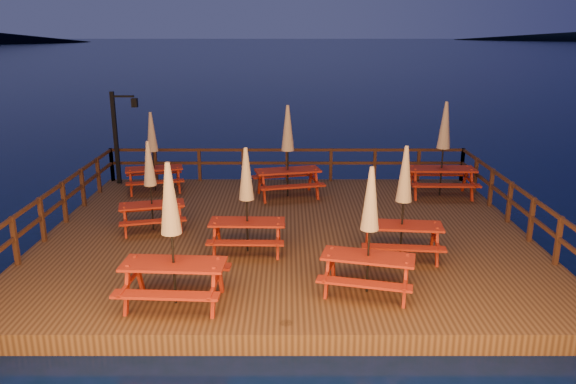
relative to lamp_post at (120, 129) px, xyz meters
name	(u,v)px	position (x,y,z in m)	size (l,w,h in m)	color
ground	(287,246)	(5.39, -4.55, -2.20)	(500.00, 500.00, 0.00)	black
deck	(287,238)	(5.39, -4.55, -2.00)	(12.00, 10.00, 0.40)	#422815
deck_piles	(287,256)	(5.39, -4.55, -2.50)	(11.44, 9.44, 1.40)	#3E1F13
railing	(287,183)	(5.39, -2.77, -1.03)	(11.80, 9.75, 1.10)	#3E1F13
lamp_post	(120,129)	(0.00, 0.00, 0.00)	(0.85, 0.18, 3.00)	black
picnic_table_0	(150,185)	(1.99, -4.45, -0.60)	(1.88, 1.67, 2.29)	maroon
picnic_table_1	(153,151)	(1.24, -0.92, -0.50)	(2.04, 1.82, 2.49)	maroon
picnic_table_2	(403,201)	(7.95, -6.18, -0.48)	(1.92, 1.64, 2.54)	maroon
picnic_table_3	(172,232)	(3.32, -8.40, -0.39)	(1.98, 1.66, 2.71)	maroon
picnic_table_4	(247,199)	(4.49, -5.88, -0.53)	(1.73, 1.44, 2.44)	maroon
picnic_table_5	(288,150)	(5.41, -1.51, -0.35)	(2.25, 1.99, 2.77)	maroon
picnic_table_6	(369,229)	(6.96, -7.94, -0.49)	(2.06, 1.83, 2.51)	maroon
picnic_table_7	(443,148)	(10.07, -1.43, -0.30)	(2.05, 1.71, 2.87)	maroon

